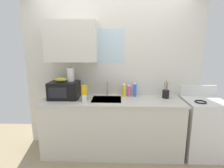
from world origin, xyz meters
name	(u,v)px	position (x,y,z in m)	size (l,w,h in m)	color
kitchen_wall_assembly	(106,69)	(-0.11, 0.31, 1.35)	(2.96, 0.42, 2.50)	silver
counter_unit	(112,126)	(0.00, 0.00, 0.46)	(2.19, 0.63, 0.90)	silver
sink_faucet	(107,89)	(-0.09, 0.24, 1.02)	(0.03, 0.03, 0.23)	#B2B5BA
stove_range	(202,127)	(1.44, 0.00, 0.46)	(0.60, 0.60, 1.08)	white
microwave	(64,90)	(-0.76, 0.05, 1.04)	(0.46, 0.35, 0.27)	black
banana_bunch	(61,80)	(-0.81, 0.05, 1.20)	(0.20, 0.11, 0.07)	gold
paper_towel_roll	(71,74)	(-0.66, 0.10, 1.28)	(0.11, 0.11, 0.22)	white
dish_soap_bottle_yellow	(124,90)	(0.19, 0.19, 1.01)	(0.06, 0.06, 0.24)	yellow
dish_soap_bottle_pink	(129,90)	(0.28, 0.22, 1.00)	(0.07, 0.07, 0.21)	#E55999
dish_soap_bottle_blue	(135,90)	(0.37, 0.20, 1.01)	(0.06, 0.06, 0.24)	blue
cereal_canister	(84,93)	(-0.42, -0.05, 1.02)	(0.10, 0.10, 0.24)	gold
mug_white	(84,99)	(-0.41, -0.14, 0.95)	(0.08, 0.08, 0.10)	white
utensil_crock	(166,94)	(0.86, 0.12, 0.97)	(0.11, 0.11, 0.29)	black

